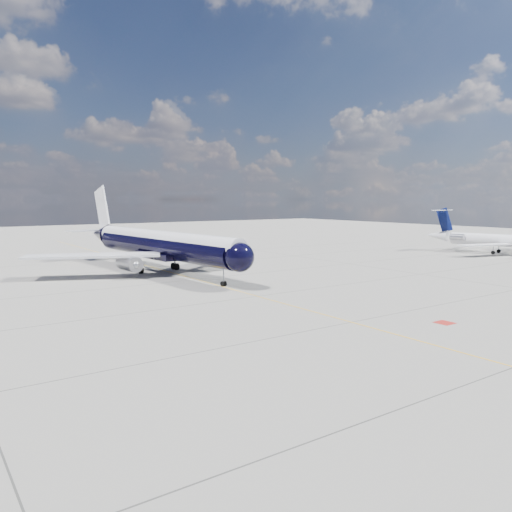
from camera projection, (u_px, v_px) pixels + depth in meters
name	position (u px, v px, depth m)	size (l,w,h in m)	color
ground	(180.00, 275.00, 74.14)	(320.00, 320.00, 0.00)	gray
taxiway_centerline	(196.00, 279.00, 70.07)	(0.16, 160.00, 0.01)	#F9B30D
red_marking	(444.00, 323.00, 45.42)	(1.60, 1.60, 0.01)	maroon
main_airliner	(158.00, 244.00, 77.36)	(39.13, 47.79, 13.80)	black
regional_jet	(492.00, 239.00, 103.53)	(23.72, 27.67, 9.45)	white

